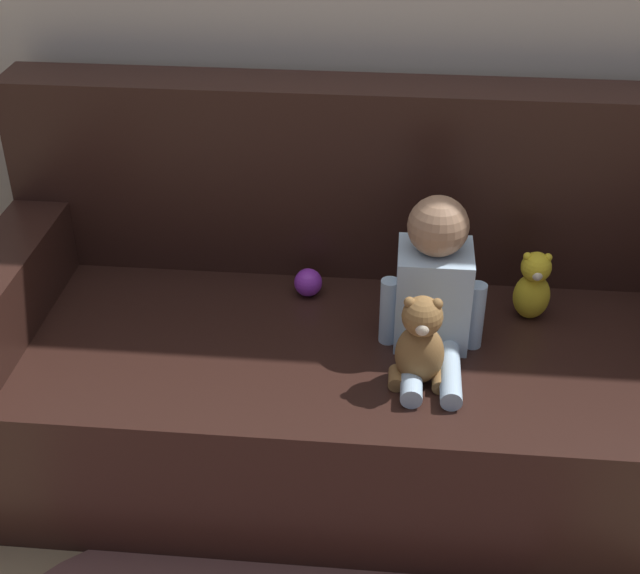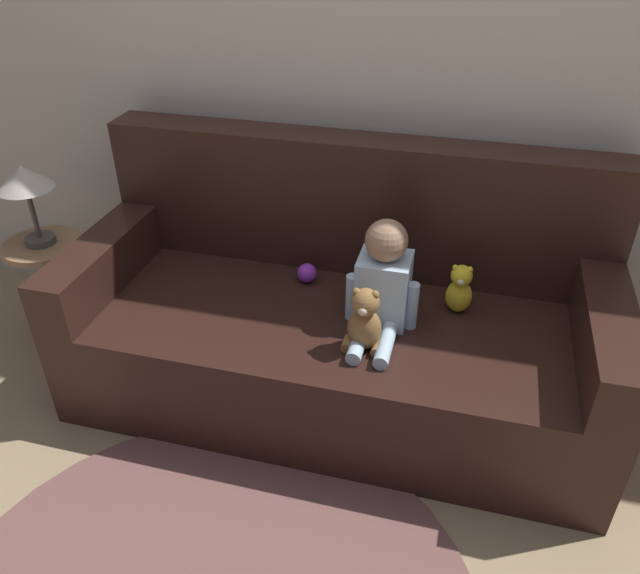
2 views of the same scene
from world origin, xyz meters
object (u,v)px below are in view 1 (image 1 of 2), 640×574
couch (363,345)px  teddy_bear_brown (420,343)px  plush_toy_side (533,286)px  toy_ball (308,282)px  person_baby (434,286)px

couch → teddy_bear_brown: (0.14, -0.27, 0.21)m
plush_toy_side → toy_ball: (-0.60, 0.06, -0.06)m
person_baby → teddy_bear_brown: bearing=-100.0°
teddy_bear_brown → plush_toy_side: 0.42m
person_baby → toy_ball: person_baby is taller
couch → teddy_bear_brown: size_ratio=8.31×
toy_ball → person_baby: bearing=-29.7°
person_baby → teddy_bear_brown: person_baby is taller
plush_toy_side → toy_ball: size_ratio=2.56×
couch → plush_toy_side: couch is taller
teddy_bear_brown → plush_toy_side: teddy_bear_brown is taller
couch → teddy_bear_brown: bearing=-61.8°
person_baby → plush_toy_side: person_baby is taller
couch → person_baby: size_ratio=5.02×
couch → plush_toy_side: size_ratio=10.09×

